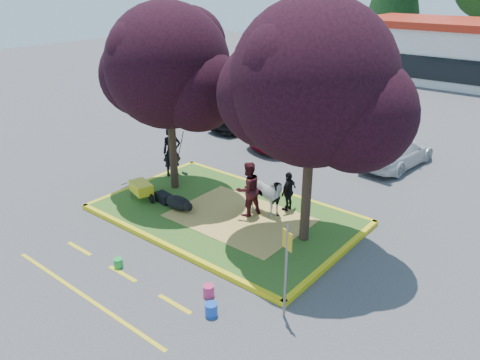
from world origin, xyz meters
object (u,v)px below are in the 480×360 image
Objects in this scene: wheelbarrow at (141,188)px; cow at (263,195)px; handler at (172,152)px; car_black at (246,113)px; car_silver at (296,120)px; bucket_green at (118,263)px; calf at (178,203)px; sign_post at (286,262)px; bucket_blue at (211,310)px; bucket_pink at (209,291)px.

cow is at bearing 40.74° from wheelbarrow.
handler is 0.43× the size of car_black.
car_silver reaches higher than wheelbarrow.
bucket_green is 0.06× the size of car_silver.
calf is 0.64× the size of wheelbarrow.
car_silver is at bearing 144.93° from sign_post.
calf is 5.37m from bucket_blue.
wheelbarrow is at bearing -171.08° from sign_post.
bucket_pink is (2.76, 0.62, 0.02)m from bucket_green.
sign_post is 7.60× the size of bucket_blue.
bucket_green is at bearing -142.63° from sign_post.
wheelbarrow is at bearing 155.91° from bucket_pink.
car_silver is at bearing 107.02° from wheelbarrow.
sign_post is (7.23, -1.85, 0.93)m from wheelbarrow.
bucket_pink is (3.80, -2.65, -0.22)m from calf.
car_silver reaches higher than bucket_blue.
cow is 0.34× the size of car_silver.
calf is at bearing -177.11° from sign_post.
sign_post is at bearing -44.23° from car_black.
cow is 0.36× the size of car_black.
calf is at bearing 107.65° from bucket_green.
car_black is (-2.80, 9.41, 0.19)m from wheelbarrow.
bucket_green is (1.04, -3.27, -0.24)m from calf.
car_black is at bearing 20.36° from car_silver.
car_silver reaches higher than cow.
bucket_blue is (-1.34, -1.04, -1.34)m from sign_post.
wheelbarrow is (-1.54, -0.26, 0.20)m from calf.
cow reaches higher than bucket_blue.
cow is 0.84× the size of handler.
calf reaches higher than bucket_green.
sign_post is (3.27, -3.58, 0.67)m from cow.
bucket_green is (-1.37, -4.74, -0.70)m from cow.
sign_post is 0.54× the size of car_black.
handler is at bearing 126.42° from wheelbarrow.
car_silver reaches higher than calf.
car_black is at bearing 38.93° from cow.
sign_post is (5.68, -2.11, 1.13)m from calf.
bucket_pink is (6.12, -4.60, -0.96)m from handler.
bucket_blue is at bearing -50.41° from calf.
car_black is 0.95× the size of car_silver.
sign_post is 4.98m from bucket_green.
wheelbarrow is at bearing -69.35° from car_black.
cow is 6.13× the size of bucket_green.
bucket_green is 3.30m from bucket_blue.
sign_post reaches higher than calf.
bucket_pink is (1.39, -4.12, -0.68)m from cow.
wheelbarrow is (0.77, -2.21, -0.54)m from handler.
bucket_blue is (4.34, -3.15, -0.21)m from calf.
bucket_green is (-4.64, -1.17, -1.37)m from sign_post.
calf reaches higher than bucket_pink.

